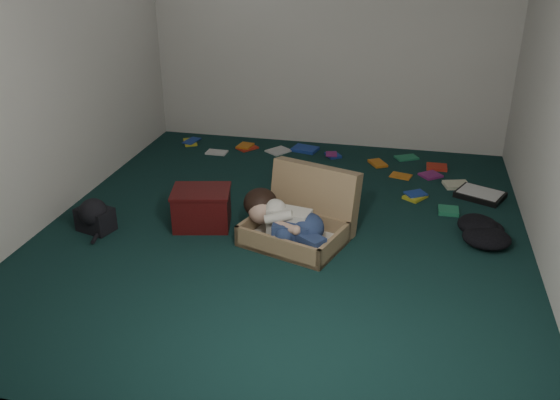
% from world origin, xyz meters
% --- Properties ---
extents(floor, '(4.50, 4.50, 0.00)m').
position_xyz_m(floor, '(0.00, 0.00, 0.00)').
color(floor, '#0F2B28').
rests_on(floor, ground).
extents(wall_back, '(4.50, 0.00, 4.50)m').
position_xyz_m(wall_back, '(0.00, 2.25, 1.30)').
color(wall_back, silver).
rests_on(wall_back, ground).
extents(wall_front, '(4.50, 0.00, 4.50)m').
position_xyz_m(wall_front, '(0.00, -2.25, 1.30)').
color(wall_front, silver).
rests_on(wall_front, ground).
extents(wall_left, '(0.00, 4.50, 4.50)m').
position_xyz_m(wall_left, '(-2.00, 0.00, 1.30)').
color(wall_left, silver).
rests_on(wall_left, ground).
extents(suitcase, '(0.96, 0.95, 0.56)m').
position_xyz_m(suitcase, '(0.17, -0.06, 0.17)').
color(suitcase, '#9D7E56').
rests_on(suitcase, floor).
extents(person, '(0.76, 0.58, 0.35)m').
position_xyz_m(person, '(0.06, -0.23, 0.21)').
color(person, silver).
rests_on(person, suitcase).
extents(maroon_bin, '(0.56, 0.48, 0.33)m').
position_xyz_m(maroon_bin, '(-0.70, -0.07, 0.17)').
color(maroon_bin, '#430E0E').
rests_on(maroon_bin, floor).
extents(backpack, '(0.43, 0.38, 0.22)m').
position_xyz_m(backpack, '(-1.55, -0.34, 0.11)').
color(backpack, black).
rests_on(backpack, floor).
extents(clothing_pile, '(0.49, 0.42, 0.14)m').
position_xyz_m(clothing_pile, '(1.55, 0.23, 0.07)').
color(clothing_pile, black).
rests_on(clothing_pile, floor).
extents(paper_tray, '(0.51, 0.46, 0.06)m').
position_xyz_m(paper_tray, '(1.67, 1.06, 0.03)').
color(paper_tray, black).
rests_on(paper_tray, floor).
extents(book_scatter, '(3.22, 1.56, 0.02)m').
position_xyz_m(book_scatter, '(0.35, 1.58, 0.01)').
color(book_scatter, gold).
rests_on(book_scatter, floor).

